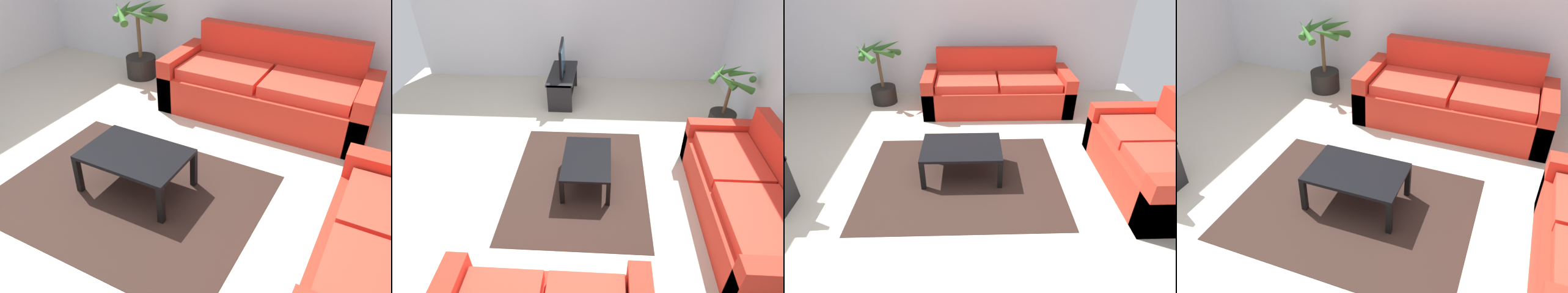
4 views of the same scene
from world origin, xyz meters
The scene contains 7 objects.
ground_plane centered at (0.00, 0.00, 0.00)m, with size 6.60×6.60×0.00m, color beige.
wall_back centered at (0.00, 3.00, 1.35)m, with size 6.00×0.06×2.70m, color silver.
couch_main centered at (0.73, 2.28, 0.30)m, with size 2.29×0.90×0.90m.
couch_loveseat centered at (2.28, 0.28, 0.30)m, with size 0.90×1.63×0.90m.
coffee_table centered at (0.21, 0.50, 0.32)m, with size 0.88×0.59×0.37m.
area_rug centered at (0.21, 0.40, 0.00)m, with size 2.20×1.70×0.01m, color black.
potted_palm centered at (-1.15, 2.56, 0.42)m, with size 0.72×0.75×1.03m.
Camera 3 is at (0.33, -2.43, 2.22)m, focal length 28.70 mm.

